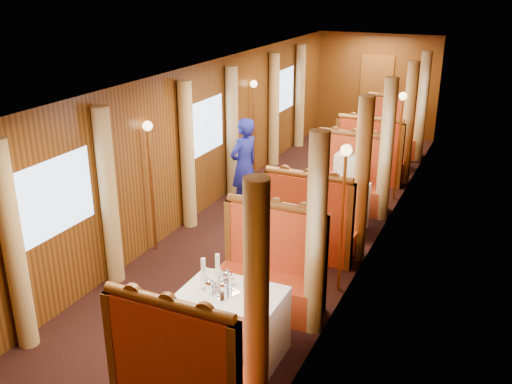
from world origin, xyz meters
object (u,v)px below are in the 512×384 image
Objects in this scene: table_far at (381,149)px; rose_vase_mid at (333,175)px; banquette_near_fwd at (182,377)px; banquette_far_fwd at (370,161)px; banquette_far_aft at (391,136)px; tea_tray at (220,291)px; passenger at (346,171)px; table_mid at (331,208)px; teapot_back at (227,280)px; fruit_plate at (254,303)px; banquette_mid_aft at (349,184)px; table_near at (233,323)px; banquette_near_aft at (270,276)px; steward at (244,166)px; banquette_mid_fwd at (310,229)px; rose_vase_far at (385,124)px; teapot_right at (224,290)px; teapot_left at (210,288)px.

rose_vase_mid reaches higher than table_far.
banquette_far_fwd is (0.00, 7.00, 0.00)m from banquette_near_fwd.
banquette_far_aft is 4.54m from rose_vase_mid.
passenger is at bearing 88.47° from tea_tray.
teapot_back is (-0.10, -3.40, 0.44)m from table_mid.
tea_tray is at bearing 169.31° from fruit_plate.
table_near is at bearing -90.00° from banquette_mid_aft.
banquette_near_aft is 3.09m from steward.
banquette_mid_fwd reaches higher than rose_vase_mid.
passenger is (-0.00, -2.74, 0.37)m from table_far.
teapot_back is 0.47× the size of rose_vase_far.
table_near is at bearing 90.00° from banquette_near_fwd.
banquette_far_aft is 1.11m from rose_vase_far.
rose_vase_mid is (-0.01, -2.49, 0.50)m from banquette_far_fwd.
banquette_mid_aft reaches higher than rose_vase_mid.
table_far is at bearing 90.00° from banquette_near_fwd.
table_near is at bearing -90.00° from banquette_mid_fwd.
table_mid is 1.02m from banquette_mid_aft.
banquette_mid_aft is at bearing 67.27° from teapot_right.
banquette_near_fwd is 0.82× the size of steward.
banquette_near_fwd is 1.76× the size of passenger.
teapot_back reaches higher than table_mid.
banquette_mid_aft is 0.82× the size of steward.
banquette_near_aft is at bearing 49.70° from steward.
banquette_near_aft is at bearing 65.19° from teapot_right.
banquette_near_fwd is at bearing -90.00° from banquette_far_fwd.
banquette_mid_fwd is 4.51m from table_far.
banquette_mid_fwd is (0.00, -1.01, 0.05)m from table_mid.
banquette_near_aft is 1.47m from banquette_mid_fwd.
banquette_far_fwd is (0.00, 5.99, 0.05)m from table_near.
table_far is 5.10× the size of fruit_plate.
table_far is at bearing 90.00° from banquette_mid_fwd.
banquette_far_aft reaches higher than table_far.
rose_vase_mid is 1.59m from steward.
banquette_near_fwd is 1.00× the size of banquette_mid_fwd.
teapot_right is (-0.05, -6.07, 0.39)m from banquette_far_fwd.
rose_vase_far is at bearing 89.82° from banquette_near_aft.
table_near is 0.78× the size of banquette_mid_aft.
table_far is (0.00, 5.99, -0.05)m from banquette_near_aft.
banquette_near_aft reaches higher than passenger.
banquette_mid_fwd reaches higher than teapot_left.
banquette_near_fwd is at bearing -90.00° from passenger.
rose_vase_far is 2.78m from passenger.
table_far is at bearing 66.15° from teapot_back.
fruit_plate is at bearing -87.17° from banquette_far_fwd.
teapot_back is 0.46m from fruit_plate.
teapot_right reaches higher than table_mid.
teapot_left is at bearing -91.72° from rose_vase_far.
rose_vase_mid is at bearing -90.46° from banquette_mid_aft.
banquette_mid_fwd is 2.64m from teapot_left.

